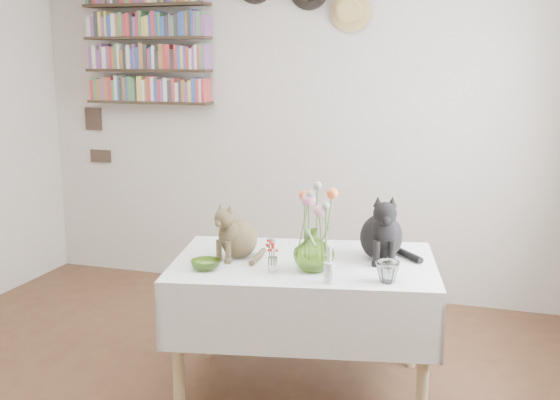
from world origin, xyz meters
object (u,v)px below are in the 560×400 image
(dining_table, at_px, (304,293))
(tabby_cat, at_px, (239,228))
(flower_vase, at_px, (314,250))
(black_cat, at_px, (382,225))
(bookshelf_unit, at_px, (147,43))

(dining_table, distance_m, tabby_cat, 0.48)
(tabby_cat, distance_m, flower_vase, 0.45)
(black_cat, relative_size, bookshelf_unit, 0.36)
(flower_vase, bearing_deg, black_cat, 48.65)
(dining_table, xyz_separation_m, tabby_cat, (-0.35, -0.03, 0.33))
(black_cat, distance_m, bookshelf_unit, 2.61)
(dining_table, relative_size, bookshelf_unit, 1.48)
(tabby_cat, xyz_separation_m, black_cat, (0.71, 0.20, 0.03))
(black_cat, height_order, flower_vase, black_cat)
(dining_table, bearing_deg, tabby_cat, -174.22)
(flower_vase, bearing_deg, dining_table, 121.83)
(tabby_cat, height_order, flower_vase, tabby_cat)
(bookshelf_unit, bearing_deg, dining_table, -41.84)
(bookshelf_unit, bearing_deg, flower_vase, -42.98)
(tabby_cat, xyz_separation_m, flower_vase, (0.44, -0.11, -0.05))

